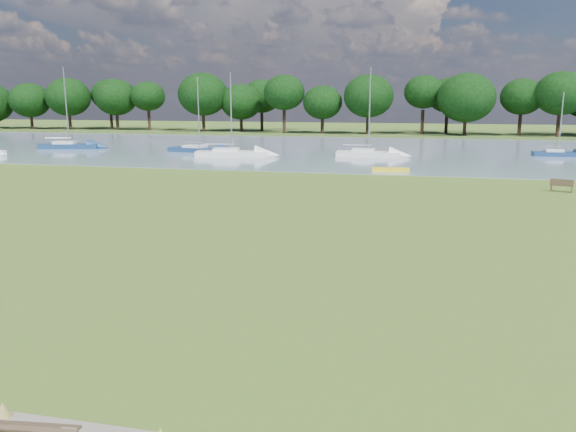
% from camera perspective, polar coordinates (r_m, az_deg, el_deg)
% --- Properties ---
extents(ground, '(220.00, 220.00, 0.00)m').
position_cam_1_polar(ground, '(21.84, -2.25, -3.25)').
color(ground, olive).
extents(river, '(220.00, 40.00, 0.10)m').
position_cam_1_polar(river, '(62.84, 7.79, 6.63)').
color(river, gray).
rests_on(river, ground).
extents(far_bank, '(220.00, 20.00, 0.40)m').
position_cam_1_polar(far_bank, '(92.68, 9.48, 8.26)').
color(far_bank, '#4C6626').
rests_on(far_bank, ground).
extents(riverbank_bench, '(1.38, 0.76, 0.82)m').
position_cam_1_polar(riverbank_bench, '(38.46, 26.04, 2.80)').
color(riverbank_bench, brown).
rests_on(riverbank_bench, ground).
extents(kayak, '(2.93, 0.81, 0.29)m').
position_cam_1_polar(kayak, '(44.72, 10.38, 4.67)').
color(kayak, yellow).
rests_on(kayak, river).
extents(tree_line, '(152.07, 7.95, 9.63)m').
position_cam_1_polar(tree_line, '(88.34, 13.45, 11.65)').
color(tree_line, black).
rests_on(tree_line, far_bank).
extents(sailboat_0, '(6.20, 1.80, 8.47)m').
position_cam_1_polar(sailboat_0, '(55.64, 8.09, 6.48)').
color(sailboat_0, white).
rests_on(sailboat_0, river).
extents(sailboat_1, '(4.75, 1.53, 6.18)m').
position_cam_1_polar(sailboat_1, '(61.39, 25.69, 5.87)').
color(sailboat_1, navy).
rests_on(sailboat_1, river).
extents(sailboat_3, '(6.77, 3.44, 8.97)m').
position_cam_1_polar(sailboat_3, '(68.41, -21.40, 6.81)').
color(sailboat_3, navy).
rests_on(sailboat_3, river).
extents(sailboat_4, '(6.93, 2.74, 7.75)m').
position_cam_1_polar(sailboat_4, '(60.49, -9.03, 6.83)').
color(sailboat_4, navy).
rests_on(sailboat_4, river).
extents(sailboat_5, '(7.20, 3.17, 7.98)m').
position_cam_1_polar(sailboat_5, '(55.13, -5.81, 6.52)').
color(sailboat_5, white).
rests_on(sailboat_5, river).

